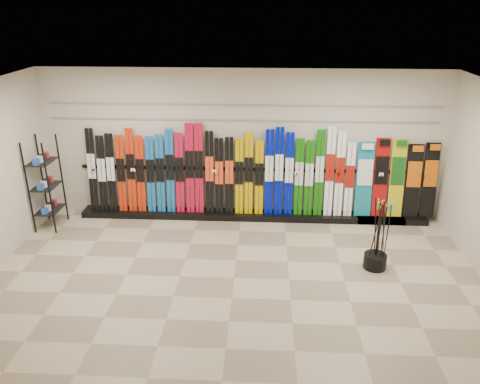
{
  "coord_description": "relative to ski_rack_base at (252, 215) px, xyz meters",
  "views": [
    {
      "loc": [
        0.44,
        -6.47,
        4.17
      ],
      "look_at": [
        0.04,
        1.0,
        1.1
      ],
      "focal_mm": 35.0,
      "sensor_mm": 36.0,
      "label": 1
    }
  ],
  "objects": [
    {
      "name": "back_wall",
      "position": [
        -0.22,
        0.22,
        1.44
      ],
      "size": [
        8.0,
        0.0,
        8.0
      ],
      "primitive_type": "plane",
      "rotation": [
        1.57,
        0.0,
        0.0
      ],
      "color": "beige",
      "rests_on": "floor"
    },
    {
      "name": "ski_rack_base",
      "position": [
        0.0,
        0.0,
        0.0
      ],
      "size": [
        8.0,
        0.4,
        0.12
      ],
      "primitive_type": "cube",
      "color": "black",
      "rests_on": "floor"
    },
    {
      "name": "skis",
      "position": [
        -0.67,
        0.03,
        0.89
      ],
      "size": [
        5.37,
        0.2,
        1.84
      ],
      "color": "black",
      "rests_on": "ski_rack_base"
    },
    {
      "name": "accessory_rack",
      "position": [
        -3.97,
        -0.58,
        0.84
      ],
      "size": [
        0.4,
        0.6,
        1.81
      ],
      "primitive_type": "cube",
      "color": "black",
      "rests_on": "floor"
    },
    {
      "name": "ski_poles",
      "position": [
        2.14,
        -1.82,
        0.55
      ],
      "size": [
        0.29,
        0.38,
        1.18
      ],
      "color": "black",
      "rests_on": "pole_bin"
    },
    {
      "name": "slatwall_rail_0",
      "position": [
        -0.22,
        0.2,
        1.94
      ],
      "size": [
        7.6,
        0.02,
        0.03
      ],
      "primitive_type": "cube",
      "color": "gray",
      "rests_on": "back_wall"
    },
    {
      "name": "pole_bin",
      "position": [
        2.11,
        -1.83,
        0.07
      ],
      "size": [
        0.38,
        0.38,
        0.25
      ],
      "primitive_type": "cylinder",
      "color": "black",
      "rests_on": "floor"
    },
    {
      "name": "ceiling",
      "position": [
        -0.22,
        -2.28,
        2.94
      ],
      "size": [
        8.0,
        8.0,
        0.0
      ],
      "primitive_type": "plane",
      "rotation": [
        3.14,
        0.0,
        0.0
      ],
      "color": "silver",
      "rests_on": "back_wall"
    },
    {
      "name": "snowboards",
      "position": [
        2.85,
        0.08,
        0.82
      ],
      "size": [
        1.59,
        0.24,
        1.58
      ],
      "color": "#14728C",
      "rests_on": "ski_rack_base"
    },
    {
      "name": "slatwall_rail_1",
      "position": [
        -0.22,
        0.2,
        2.24
      ],
      "size": [
        7.6,
        0.02,
        0.03
      ],
      "primitive_type": "cube",
      "color": "gray",
      "rests_on": "back_wall"
    },
    {
      "name": "floor",
      "position": [
        -0.22,
        -2.28,
        -0.06
      ],
      "size": [
        8.0,
        8.0,
        0.0
      ],
      "primitive_type": "plane",
      "color": "gray",
      "rests_on": "ground"
    }
  ]
}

